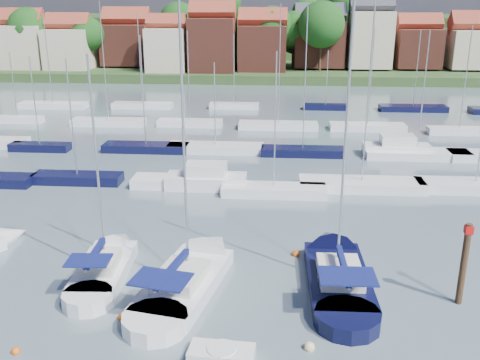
{
  "coord_description": "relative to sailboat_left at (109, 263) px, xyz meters",
  "views": [
    {
      "loc": [
        1.02,
        -24.02,
        15.45
      ],
      "look_at": [
        -1.88,
        14.0,
        2.8
      ],
      "focal_mm": 40.0,
      "sensor_mm": 36.0,
      "label": 1
    }
  ],
  "objects": [
    {
      "name": "ground",
      "position": [
        9.24,
        35.28,
        -0.36
      ],
      "size": [
        260.0,
        260.0,
        0.0
      ],
      "primitive_type": "plane",
      "color": "#485962",
      "rests_on": "ground"
    },
    {
      "name": "buoy_c",
      "position": [
        2.37,
        -5.44,
        -0.36
      ],
      "size": [
        0.42,
        0.42,
        0.42
      ],
      "primitive_type": "sphere",
      "color": "#D85914",
      "rests_on": "ground"
    },
    {
      "name": "timber_piling",
      "position": [
        20.14,
        -2.52,
        1.06
      ],
      "size": [
        0.4,
        0.4,
        6.89
      ],
      "color": "#4C331E",
      "rests_on": "ground"
    },
    {
      "name": "tender",
      "position": [
        7.86,
        -8.22,
        -0.11
      ],
      "size": [
        3.09,
        1.6,
        0.65
      ],
      "rotation": [
        0.0,
        0.0,
        -0.07
      ],
      "color": "white",
      "rests_on": "ground"
    },
    {
      "name": "buoy_d",
      "position": [
        11.89,
        -7.23,
        -0.36
      ],
      "size": [
        0.53,
        0.53,
        0.53
      ],
      "primitive_type": "sphere",
      "color": "beige",
      "rests_on": "ground"
    },
    {
      "name": "buoy_e",
      "position": [
        11.47,
        2.59,
        -0.36
      ],
      "size": [
        0.5,
        0.5,
        0.5
      ],
      "primitive_type": "sphere",
      "color": "#D85914",
      "rests_on": "ground"
    },
    {
      "name": "sailboat_navy",
      "position": [
        13.75,
        0.53,
        -0.01
      ],
      "size": [
        3.64,
        12.86,
        17.66
      ],
      "rotation": [
        0.0,
        0.0,
        1.59
      ],
      "color": "black",
      "rests_on": "ground"
    },
    {
      "name": "sailboat_centre",
      "position": [
        5.45,
        -0.64,
        -0.01
      ],
      "size": [
        5.78,
        13.1,
        17.18
      ],
      "rotation": [
        0.0,
        0.0,
        1.37
      ],
      "color": "white",
      "rests_on": "ground"
    },
    {
      "name": "marina_field",
      "position": [
        11.15,
        30.43,
        0.07
      ],
      "size": [
        79.62,
        41.41,
        15.93
      ],
      "color": "white",
      "rests_on": "ground"
    },
    {
      "name": "sailboat_left",
      "position": [
        0.0,
        0.0,
        0.0
      ],
      "size": [
        3.27,
        10.4,
        14.02
      ],
      "rotation": [
        0.0,
        0.0,
        1.63
      ],
      "color": "white",
      "rests_on": "ground"
    },
    {
      "name": "far_shore_town",
      "position": [
        11.47,
        127.95,
        4.25
      ],
      "size": [
        212.46,
        90.0,
        22.27
      ],
      "color": "#364E27",
      "rests_on": "ground"
    },
    {
      "name": "buoy_b",
      "position": [
        -1.71,
        -8.57,
        -0.36
      ],
      "size": [
        0.44,
        0.44,
        0.44
      ],
      "primitive_type": "sphere",
      "color": "#D85914",
      "rests_on": "ground"
    }
  ]
}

